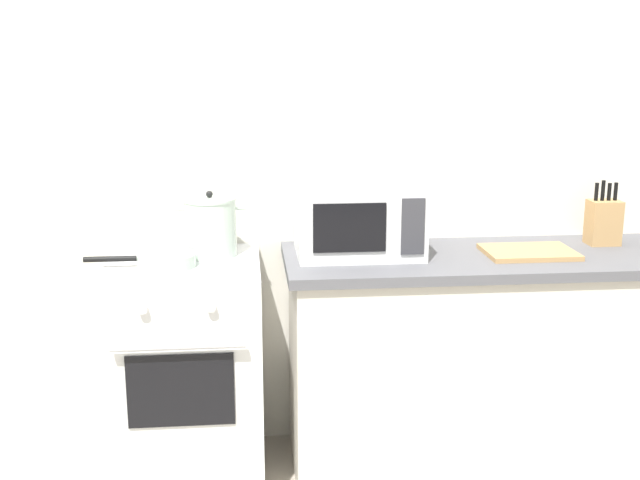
# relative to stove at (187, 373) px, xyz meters

# --- Properties ---
(back_wall) EXTENTS (4.40, 0.10, 2.50)m
(back_wall) POSITION_rel_stove_xyz_m (0.65, 0.37, 0.79)
(back_wall) COLOR silver
(back_wall) RESTS_ON ground_plane
(lower_cabinet_right) EXTENTS (1.64, 0.56, 0.88)m
(lower_cabinet_right) POSITION_rel_stove_xyz_m (1.25, 0.02, -0.02)
(lower_cabinet_right) COLOR beige
(lower_cabinet_right) RESTS_ON ground_plane
(countertop_right) EXTENTS (1.70, 0.60, 0.04)m
(countertop_right) POSITION_rel_stove_xyz_m (1.25, 0.02, 0.44)
(countertop_right) COLOR #59595E
(countertop_right) RESTS_ON lower_cabinet_right
(stove) EXTENTS (0.60, 0.64, 0.92)m
(stove) POSITION_rel_stove_xyz_m (0.00, 0.00, 0.00)
(stove) COLOR white
(stove) RESTS_ON ground_plane
(stock_pot) EXTENTS (0.30, 0.21, 0.26)m
(stock_pot) POSITION_rel_stove_xyz_m (0.11, 0.11, 0.58)
(stock_pot) COLOR silver
(stock_pot) RESTS_ON stove
(frying_pan) EXTENTS (0.42, 0.22, 0.05)m
(frying_pan) POSITION_rel_stove_xyz_m (-0.06, -0.04, 0.48)
(frying_pan) COLOR silver
(frying_pan) RESTS_ON stove
(microwave) EXTENTS (0.50, 0.37, 0.30)m
(microwave) POSITION_rel_stove_xyz_m (0.70, 0.08, 0.61)
(microwave) COLOR white
(microwave) RESTS_ON countertop_right
(cutting_board) EXTENTS (0.36, 0.26, 0.02)m
(cutting_board) POSITION_rel_stove_xyz_m (1.39, 0.00, 0.47)
(cutting_board) COLOR tan
(cutting_board) RESTS_ON countertop_right
(knife_block) EXTENTS (0.13, 0.10, 0.28)m
(knife_block) POSITION_rel_stove_xyz_m (1.76, 0.14, 0.56)
(knife_block) COLOR tan
(knife_block) RESTS_ON countertop_right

